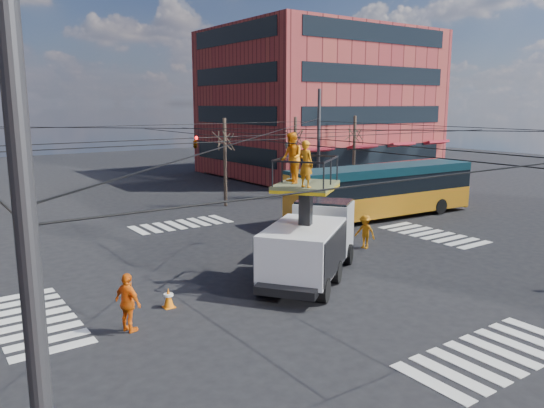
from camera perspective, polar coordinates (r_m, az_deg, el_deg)
The scene contains 13 objects.
ground at distance 23.06m, azimuth 1.10°, elevation -6.76°, with size 120.00×120.00×0.00m, color black.
sidewalk_ne at distance 52.00m, azimuth 6.21°, elevation 3.06°, with size 18.00×18.00×0.12m, color slate.
crosswalks at distance 23.06m, azimuth 1.10°, elevation -6.74°, with size 22.40×22.40×0.02m, color silver, non-canonical shape.
building_ne at distance 54.44m, azimuth 5.05°, elevation 10.76°, with size 20.06×16.06×14.00m.
overhead_network at distance 22.44m, azimuth 0.38°, elevation 3.96°, with size 24.24×24.24×8.00m.
tree_a at distance 36.14m, azimuth -5.12°, elevation 7.03°, with size 2.00×2.00×6.00m.
tree_b at distance 39.46m, azimuth 2.52°, elevation 7.37°, with size 2.00×2.00×6.00m.
tree_c at distance 43.37m, azimuth 8.88°, elevation 7.55°, with size 2.00×2.00×6.00m.
utility_truck at distance 21.30m, azimuth 4.12°, elevation -2.76°, with size 6.98×6.03×5.89m.
city_bus at distance 33.25m, azimuth 11.78°, elevation 1.49°, with size 13.11×3.41×3.20m.
traffic_cone at distance 18.89m, azimuth -11.07°, elevation -9.86°, with size 0.36×0.36×0.71m, color orange.
worker_ground at distance 17.08m, azimuth -15.22°, elevation -10.21°, with size 1.10×0.46×1.87m, color orange.
flagger at distance 26.11m, azimuth 9.98°, elevation -2.96°, with size 1.07×0.61×1.65m, color orange.
Camera 1 is at (-12.96, -17.77, 6.92)m, focal length 35.00 mm.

